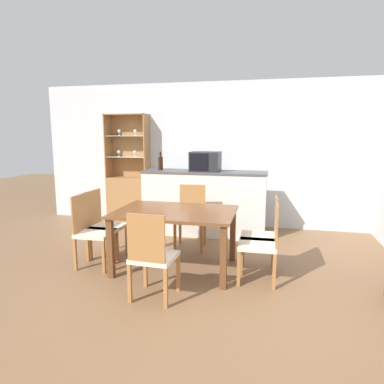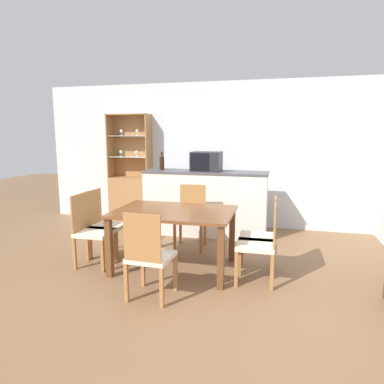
{
  "view_description": "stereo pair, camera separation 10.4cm",
  "coord_description": "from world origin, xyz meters",
  "views": [
    {
      "loc": [
        0.9,
        -3.48,
        1.64
      ],
      "look_at": [
        -0.19,
        1.17,
        0.83
      ],
      "focal_mm": 32.0,
      "sensor_mm": 36.0,
      "label": 1
    },
    {
      "loc": [
        1.0,
        -3.45,
        1.64
      ],
      "look_at": [
        -0.19,
        1.17,
        0.83
      ],
      "focal_mm": 32.0,
      "sensor_mm": 36.0,
      "label": 2
    }
  ],
  "objects": [
    {
      "name": "dining_chair_side_left_far",
      "position": [
        -1.26,
        0.55,
        0.45
      ],
      "size": [
        0.43,
        0.43,
        0.91
      ],
      "rotation": [
        0.0,
        0.0,
        -1.61
      ],
      "color": "beige",
      "rests_on": "ground_plane"
    },
    {
      "name": "dining_chair_head_near",
      "position": [
        -0.22,
        -0.42,
        0.45
      ],
      "size": [
        0.44,
        0.44,
        0.91
      ],
      "rotation": [
        0.0,
        0.0,
        -0.05
      ],
      "color": "beige",
      "rests_on": "ground_plane"
    },
    {
      "name": "dining_chair_head_far",
      "position": [
        -0.22,
        1.22,
        0.45
      ],
      "size": [
        0.44,
        0.44,
        0.91
      ],
      "rotation": [
        0.0,
        0.0,
        3.21
      ],
      "color": "beige",
      "rests_on": "ground_plane"
    },
    {
      "name": "kitchen_counter",
      "position": [
        -0.17,
        1.94,
        0.53
      ],
      "size": [
        2.02,
        0.54,
        1.05
      ],
      "color": "silver",
      "rests_on": "ground_plane"
    },
    {
      "name": "dining_table",
      "position": [
        -0.22,
        0.4,
        0.63
      ],
      "size": [
        1.42,
        0.99,
        0.73
      ],
      "color": "brown",
      "rests_on": "ground_plane"
    },
    {
      "name": "dining_chair_side_right_near",
      "position": [
        0.82,
        0.25,
        0.45
      ],
      "size": [
        0.42,
        0.42,
        0.91
      ],
      "rotation": [
        0.0,
        0.0,
        1.59
      ],
      "color": "beige",
      "rests_on": "ground_plane"
    },
    {
      "name": "wine_bottle",
      "position": [
        -0.91,
        1.95,
        1.17
      ],
      "size": [
        0.08,
        0.08,
        0.3
      ],
      "color": "black",
      "rests_on": "kitchen_counter"
    },
    {
      "name": "microwave",
      "position": [
        -0.15,
        1.95,
        1.21
      ],
      "size": [
        0.47,
        0.4,
        0.31
      ],
      "color": "#232328",
      "rests_on": "kitchen_counter"
    },
    {
      "name": "dining_chair_side_right_far",
      "position": [
        0.82,
        0.55,
        0.45
      ],
      "size": [
        0.43,
        0.43,
        0.91
      ],
      "rotation": [
        0.0,
        0.0,
        1.61
      ],
      "color": "beige",
      "rests_on": "ground_plane"
    },
    {
      "name": "display_cabinet",
      "position": [
        -1.72,
        2.45,
        0.59
      ],
      "size": [
        0.79,
        0.32,
        2.01
      ],
      "color": "#A37042",
      "rests_on": "ground_plane"
    },
    {
      "name": "wall_back",
      "position": [
        0.0,
        2.63,
        1.27
      ],
      "size": [
        6.8,
        0.06,
        2.55
      ],
      "color": "silver",
      "rests_on": "ground_plane"
    },
    {
      "name": "dining_chair_side_left_near",
      "position": [
        -1.26,
        0.25,
        0.45
      ],
      "size": [
        0.42,
        0.42,
        0.91
      ],
      "rotation": [
        0.0,
        0.0,
        -1.55
      ],
      "color": "beige",
      "rests_on": "ground_plane"
    },
    {
      "name": "ground_plane",
      "position": [
        0.0,
        0.0,
        0.0
      ],
      "size": [
        18.0,
        18.0,
        0.0
      ],
      "primitive_type": "plane",
      "color": "brown"
    }
  ]
}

